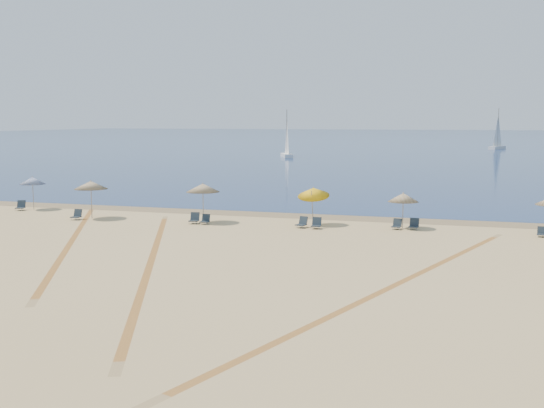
{
  "coord_description": "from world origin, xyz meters",
  "views": [
    {
      "loc": [
        11.88,
        -20.67,
        6.81
      ],
      "look_at": [
        0.0,
        20.0,
        1.3
      ],
      "focal_mm": 43.01,
      "sensor_mm": 36.0,
      "label": 1
    }
  ],
  "objects_px": {
    "chair_4": "(302,223)",
    "chair_5": "(316,224)",
    "umbrella_2": "(203,188)",
    "chair_7": "(414,224)",
    "chair_3": "(205,220)",
    "umbrella_4": "(403,197)",
    "sailboat_2": "(498,137)",
    "umbrella_0": "(32,181)",
    "chair_2": "(194,219)",
    "chair_1": "(77,215)",
    "umbrella_3": "(313,192)",
    "sailboat_1": "(287,143)",
    "chair_6": "(397,225)",
    "chair_8": "(542,232)",
    "chair_0": "(21,206)",
    "umbrella_1": "(91,185)"
  },
  "relations": [
    {
      "from": "chair_2",
      "to": "chair_1",
      "type": "bearing_deg",
      "value": 177.41
    },
    {
      "from": "umbrella_2",
      "to": "umbrella_3",
      "type": "distance_m",
      "value": 7.34
    },
    {
      "from": "umbrella_0",
      "to": "umbrella_1",
      "type": "distance_m",
      "value": 7.31
    },
    {
      "from": "umbrella_3",
      "to": "sailboat_2",
      "type": "relative_size",
      "value": 0.29
    },
    {
      "from": "chair_1",
      "to": "chair_3",
      "type": "height_order",
      "value": "chair_1"
    },
    {
      "from": "umbrella_4",
      "to": "chair_0",
      "type": "relative_size",
      "value": 2.65
    },
    {
      "from": "umbrella_1",
      "to": "chair_3",
      "type": "relative_size",
      "value": 4.08
    },
    {
      "from": "chair_2",
      "to": "sailboat_2",
      "type": "distance_m",
      "value": 122.57
    },
    {
      "from": "chair_1",
      "to": "chair_3",
      "type": "relative_size",
      "value": 1.08
    },
    {
      "from": "chair_2",
      "to": "chair_4",
      "type": "xyz_separation_m",
      "value": [
        7.22,
        0.38,
        -0.01
      ]
    },
    {
      "from": "chair_4",
      "to": "umbrella_0",
      "type": "bearing_deg",
      "value": -167.84
    },
    {
      "from": "chair_7",
      "to": "chair_4",
      "type": "bearing_deg",
      "value": -164.61
    },
    {
      "from": "umbrella_2",
      "to": "sailboat_1",
      "type": "xyz_separation_m",
      "value": [
        -14.29,
        74.91,
        0.29
      ]
    },
    {
      "from": "chair_1",
      "to": "chair_4",
      "type": "relative_size",
      "value": 0.85
    },
    {
      "from": "chair_8",
      "to": "chair_4",
      "type": "bearing_deg",
      "value": -169.56
    },
    {
      "from": "umbrella_2",
      "to": "chair_0",
      "type": "xyz_separation_m",
      "value": [
        -15.49,
        1.57,
        -1.99
      ]
    },
    {
      "from": "umbrella_2",
      "to": "sailboat_1",
      "type": "bearing_deg",
      "value": 100.8
    },
    {
      "from": "umbrella_4",
      "to": "umbrella_3",
      "type": "bearing_deg",
      "value": -177.29
    },
    {
      "from": "chair_6",
      "to": "umbrella_1",
      "type": "bearing_deg",
      "value": -166.13
    },
    {
      "from": "umbrella_3",
      "to": "sailboat_1",
      "type": "height_order",
      "value": "sailboat_1"
    },
    {
      "from": "umbrella_1",
      "to": "chair_4",
      "type": "relative_size",
      "value": 3.21
    },
    {
      "from": "umbrella_0",
      "to": "umbrella_3",
      "type": "xyz_separation_m",
      "value": [
        22.12,
        -1.23,
        -0.04
      ]
    },
    {
      "from": "umbrella_4",
      "to": "sailboat_2",
      "type": "relative_size",
      "value": 0.25
    },
    {
      "from": "umbrella_3",
      "to": "sailboat_1",
      "type": "distance_m",
      "value": 76.94
    },
    {
      "from": "umbrella_0",
      "to": "chair_0",
      "type": "relative_size",
      "value": 2.93
    },
    {
      "from": "umbrella_1",
      "to": "chair_2",
      "type": "height_order",
      "value": "umbrella_1"
    },
    {
      "from": "umbrella_2",
      "to": "chair_8",
      "type": "xyz_separation_m",
      "value": [
        21.05,
        0.53,
        -2.06
      ]
    },
    {
      "from": "umbrella_1",
      "to": "umbrella_3",
      "type": "height_order",
      "value": "umbrella_3"
    },
    {
      "from": "chair_4",
      "to": "chair_5",
      "type": "xyz_separation_m",
      "value": [
        0.95,
        -0.11,
        0.0
      ]
    },
    {
      "from": "umbrella_0",
      "to": "sailboat_1",
      "type": "distance_m",
      "value": 72.64
    },
    {
      "from": "chair_4",
      "to": "chair_6",
      "type": "xyz_separation_m",
      "value": [
        5.83,
        1.07,
        -0.02
      ]
    },
    {
      "from": "umbrella_3",
      "to": "chair_4",
      "type": "relative_size",
      "value": 3.26
    },
    {
      "from": "chair_7",
      "to": "sailboat_2",
      "type": "bearing_deg",
      "value": 89.53
    },
    {
      "from": "chair_3",
      "to": "chair_7",
      "type": "bearing_deg",
      "value": 6.95
    },
    {
      "from": "umbrella_3",
      "to": "umbrella_4",
      "type": "height_order",
      "value": "umbrella_3"
    },
    {
      "from": "chair_4",
      "to": "sailboat_2",
      "type": "xyz_separation_m",
      "value": [
        17.29,
        119.69,
        2.52
      ]
    },
    {
      "from": "umbrella_1",
      "to": "chair_5",
      "type": "height_order",
      "value": "umbrella_1"
    },
    {
      "from": "chair_2",
      "to": "chair_6",
      "type": "distance_m",
      "value": 13.14
    },
    {
      "from": "chair_3",
      "to": "umbrella_4",
      "type": "bearing_deg",
      "value": 8.27
    },
    {
      "from": "chair_0",
      "to": "chair_1",
      "type": "distance_m",
      "value": 7.26
    },
    {
      "from": "umbrella_2",
      "to": "chair_4",
      "type": "relative_size",
      "value": 3.2
    },
    {
      "from": "chair_7",
      "to": "chair_8",
      "type": "bearing_deg",
      "value": -0.01
    },
    {
      "from": "chair_6",
      "to": "umbrella_4",
      "type": "bearing_deg",
      "value": 64.55
    },
    {
      "from": "umbrella_2",
      "to": "chair_7",
      "type": "xyz_separation_m",
      "value": [
        13.69,
        1.12,
        -2.01
      ]
    },
    {
      "from": "umbrella_2",
      "to": "chair_7",
      "type": "distance_m",
      "value": 13.88
    },
    {
      "from": "chair_5",
      "to": "chair_8",
      "type": "height_order",
      "value": "chair_5"
    },
    {
      "from": "umbrella_2",
      "to": "sailboat_1",
      "type": "relative_size",
      "value": 0.31
    },
    {
      "from": "chair_6",
      "to": "chair_4",
      "type": "bearing_deg",
      "value": -159.54
    },
    {
      "from": "chair_4",
      "to": "umbrella_2",
      "type": "bearing_deg",
      "value": -163.01
    },
    {
      "from": "umbrella_2",
      "to": "chair_2",
      "type": "height_order",
      "value": "umbrella_2"
    }
  ]
}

